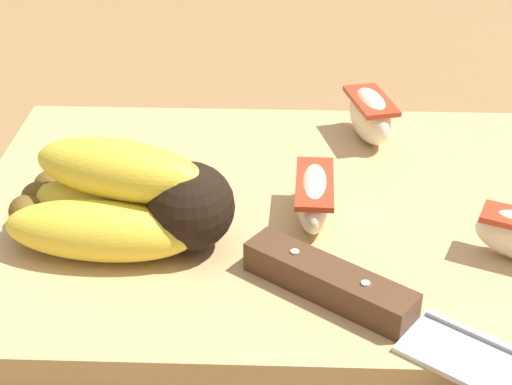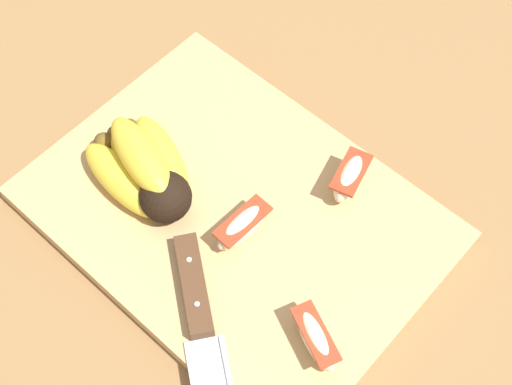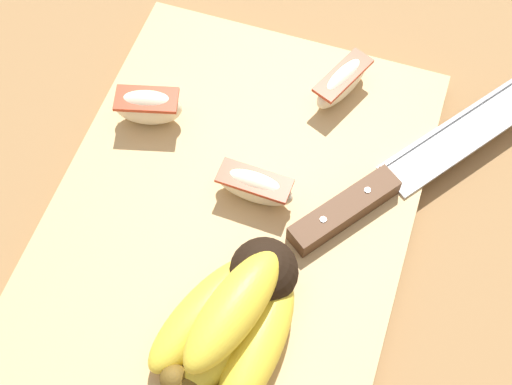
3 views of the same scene
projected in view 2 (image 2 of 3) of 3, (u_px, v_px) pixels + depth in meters
name	position (u px, v px, depth m)	size (l,w,h in m)	color
ground_plane	(237.00, 205.00, 0.75)	(6.00, 6.00, 0.00)	olive
cutting_board	(236.00, 215.00, 0.73)	(0.39, 0.29, 0.02)	tan
banana_bunch	(145.00, 171.00, 0.72)	(0.13, 0.10, 0.07)	black
chefs_knife	(203.00, 336.00, 0.65)	(0.24, 0.19, 0.02)	silver
apple_wedge_near	(350.00, 178.00, 0.72)	(0.04, 0.06, 0.04)	#F4E5C1
apple_wedge_middle	(243.00, 226.00, 0.70)	(0.03, 0.07, 0.03)	#F4E5C1
apple_wedge_far	(315.00, 338.00, 0.64)	(0.07, 0.04, 0.03)	#F4E5C1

